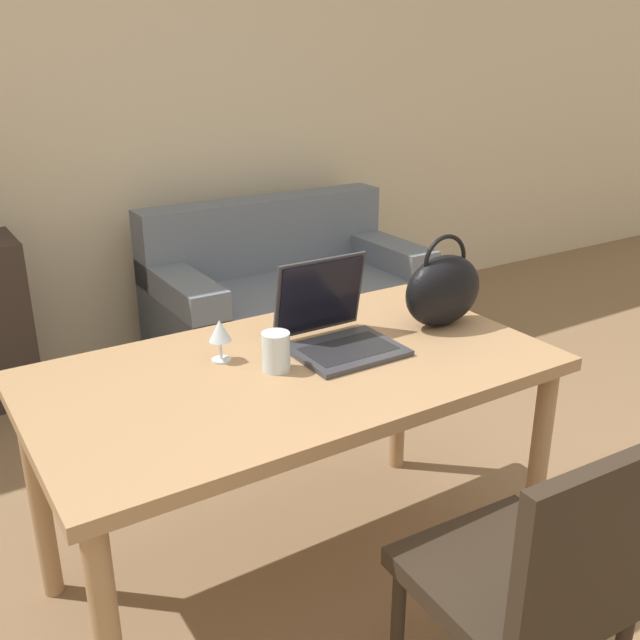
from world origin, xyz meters
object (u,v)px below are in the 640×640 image
drinking_glass (276,352)px  couch (286,301)px  laptop (334,324)px  chair (537,579)px  wine_glass (220,333)px  handbag (443,289)px

drinking_glass → couch: bearing=59.5°
couch → laptop: bearing=-114.8°
chair → couch: 2.54m
wine_glass → handbag: size_ratio=0.42×
chair → handbag: 0.98m
couch → handbag: 1.75m
laptop → wine_glass: laptop is taller
chair → drinking_glass: bearing=108.1°
laptop → handbag: handbag is taller
couch → wine_glass: bearing=-125.5°
chair → wine_glass: bearing=111.8°
wine_glass → handbag: (0.73, -0.12, 0.03)m
couch → wine_glass: wine_glass is taller
couch → drinking_glass: drinking_glass is taller
chair → laptop: (0.02, 0.85, 0.33)m
laptop → drinking_glass: 0.24m
drinking_glass → wine_glass: size_ratio=0.89×
laptop → handbag: size_ratio=1.02×
laptop → chair: bearing=-91.1°
chair → handbag: size_ratio=2.84×
couch → laptop: 1.81m
chair → laptop: size_ratio=2.78×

